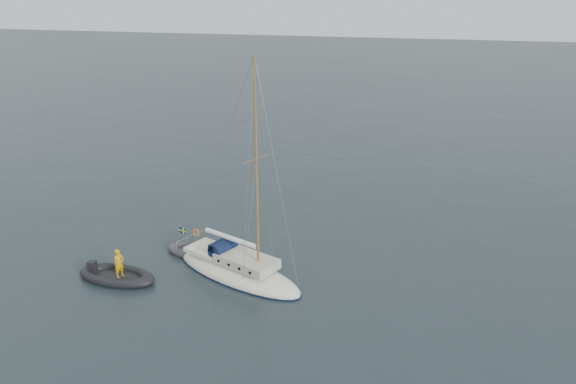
# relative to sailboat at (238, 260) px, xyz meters

# --- Properties ---
(ground) EXTENTS (300.00, 300.00, 0.00)m
(ground) POSITION_rel_sailboat_xyz_m (1.93, 1.16, -0.91)
(ground) COLOR black
(ground) RESTS_ON ground
(sailboat) EXTENTS (8.48, 2.54, 12.08)m
(sailboat) POSITION_rel_sailboat_xyz_m (0.00, 0.00, 0.00)
(sailboat) COLOR white
(sailboat) RESTS_ON ground
(dinghy) EXTENTS (3.02, 1.37, 0.43)m
(dinghy) POSITION_rel_sailboat_xyz_m (-3.53, 1.62, -0.72)
(dinghy) COLOR #4C4C52
(dinghy) RESTS_ON ground
(rib) EXTENTS (4.32, 1.96, 1.77)m
(rib) POSITION_rel_sailboat_xyz_m (-5.94, -2.13, -0.64)
(rib) COLOR black
(rib) RESTS_ON ground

